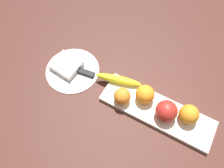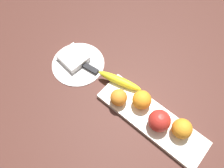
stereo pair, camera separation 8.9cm
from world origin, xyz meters
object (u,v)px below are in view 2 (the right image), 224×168
object	(u,v)px
fruit_tray	(151,119)
orange_near_banana	(142,100)
banana	(119,81)
orange_center	(119,97)
folded_napkin	(73,58)
apple	(159,122)
knife	(86,66)
orange_near_apple	(182,129)
dinner_plate	(78,63)

from	to	relation	value
fruit_tray	orange_near_banana	xyz separation A→B (m)	(0.07, -0.02, 0.05)
banana	orange_center	size ratio (longest dim) A/B	2.89
orange_near_banana	folded_napkin	bearing A→B (deg)	2.95
apple	knife	world-z (taller)	apple
orange_near_apple	folded_napkin	bearing A→B (deg)	2.36
orange_near_apple	orange_center	xyz separation A→B (m)	(0.25, 0.05, -0.00)
knife	orange_near_apple	bearing A→B (deg)	174.12
orange_center	folded_napkin	world-z (taller)	orange_center
fruit_tray	orange_near_apple	xyz separation A→B (m)	(-0.11, -0.02, 0.05)
orange_center	knife	xyz separation A→B (m)	(0.22, -0.04, -0.04)
apple	banana	size ratio (longest dim) A/B	0.43
orange_near_apple	orange_center	size ratio (longest dim) A/B	1.11
orange_near_banana	dinner_plate	size ratio (longest dim) A/B	0.32
orange_near_banana	dinner_plate	bearing A→B (deg)	3.20
orange_near_apple	knife	distance (m)	0.47
apple	banana	distance (m)	0.23
apple	dinner_plate	world-z (taller)	apple
banana	folded_napkin	size ratio (longest dim) A/B	1.67
folded_napkin	fruit_tray	bearing A→B (deg)	-180.00
banana	orange_near_apple	size ratio (longest dim) A/B	2.62
fruit_tray	apple	xyz separation A→B (m)	(-0.03, 0.01, 0.05)
apple	fruit_tray	bearing A→B (deg)	-21.41
orange_near_banana	apple	bearing A→B (deg)	162.33
orange_near_apple	folded_napkin	xyz separation A→B (m)	(0.54, 0.02, -0.04)
dinner_plate	knife	world-z (taller)	knife
orange_center	knife	size ratio (longest dim) A/B	0.37
apple	orange_near_apple	distance (m)	0.09
orange_near_apple	orange_center	bearing A→B (deg)	11.70
banana	orange_center	distance (m)	0.09
orange_center	dinner_plate	size ratio (longest dim) A/B	0.29
banana	dinner_plate	distance (m)	0.22
fruit_tray	banana	distance (m)	0.20
orange_near_banana	knife	xyz separation A→B (m)	(0.29, 0.01, -0.05)
orange_near_apple	dinner_plate	bearing A→B (deg)	2.49
orange_near_apple	folded_napkin	world-z (taller)	orange_near_apple
fruit_tray	folded_napkin	bearing A→B (deg)	0.00
fruit_tray	apple	bearing A→B (deg)	158.59
folded_napkin	orange_center	bearing A→B (deg)	174.16
fruit_tray	orange_near_apple	size ratio (longest dim) A/B	6.08
folded_napkin	knife	distance (m)	0.07
orange_near_banana	orange_center	world-z (taller)	orange_near_banana
orange_near_apple	orange_center	world-z (taller)	orange_near_apple
dinner_plate	orange_near_banana	bearing A→B (deg)	-176.80
apple	dinner_plate	bearing A→B (deg)	-1.67
orange_near_apple	orange_near_banana	size ratio (longest dim) A/B	0.99
orange_center	folded_napkin	bearing A→B (deg)	-5.84
apple	orange_near_apple	xyz separation A→B (m)	(-0.08, -0.04, -0.00)
orange_center	banana	bearing A→B (deg)	-52.28
apple	orange_near_banana	size ratio (longest dim) A/B	1.11
apple	orange_center	xyz separation A→B (m)	(0.17, 0.02, -0.01)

